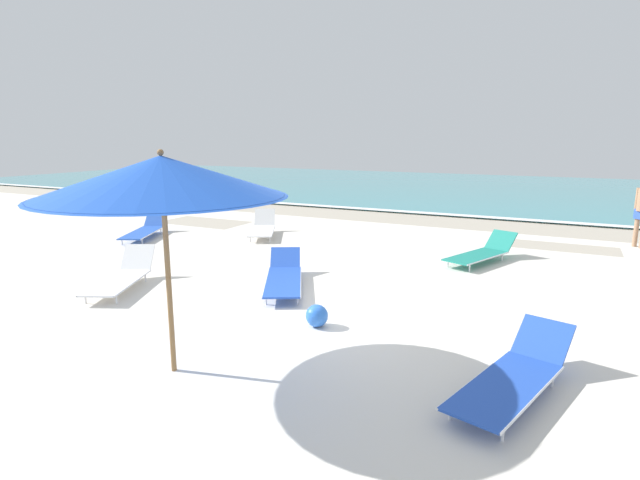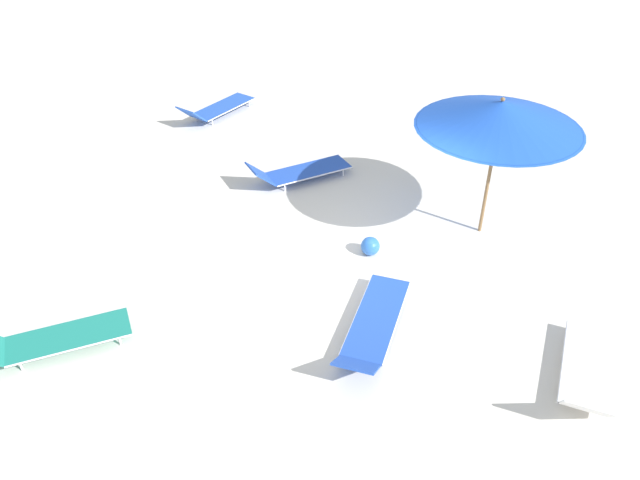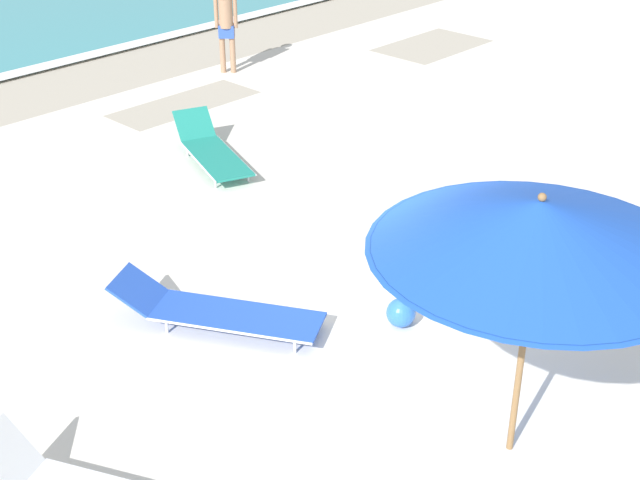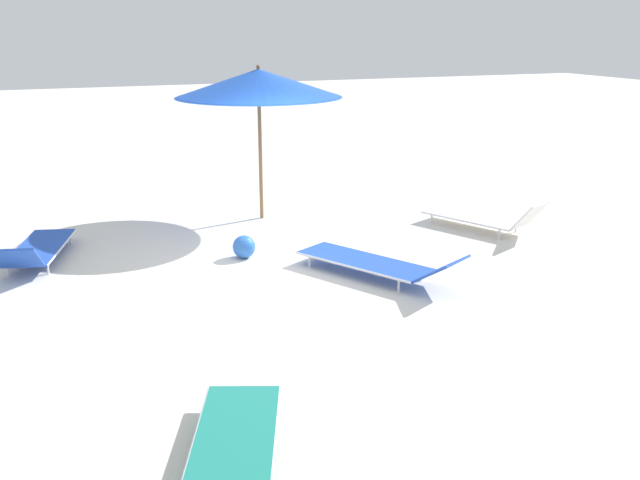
# 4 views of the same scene
# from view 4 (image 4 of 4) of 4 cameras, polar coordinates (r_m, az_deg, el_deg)

# --- Properties ---
(ground_plane) EXTENTS (60.00, 60.00, 0.16)m
(ground_plane) POSITION_cam_4_polar(r_m,az_deg,el_deg) (9.73, -3.52, -2.55)
(ground_plane) COLOR silver
(beach_umbrella) EXTENTS (2.71, 2.71, 2.53)m
(beach_umbrella) POSITION_cam_4_polar(r_m,az_deg,el_deg) (11.74, -4.94, 12.37)
(beach_umbrella) COLOR olive
(beach_umbrella) RESTS_ON ground_plane
(sun_lounger_under_umbrella) EXTENTS (1.15, 2.20, 0.55)m
(sun_lounger_under_umbrella) POSITION_cam_4_polar(r_m,az_deg,el_deg) (10.45, -21.79, -0.70)
(sun_lounger_under_umbrella) COLOR blue
(sun_lounger_under_umbrella) RESTS_ON ground_plane
(sun_lounger_mid_beach_solo) EXTENTS (1.32, 2.16, 0.56)m
(sun_lounger_mid_beach_solo) POSITION_cam_4_polar(r_m,az_deg,el_deg) (5.34, -7.18, -16.76)
(sun_lounger_mid_beach_solo) COLOR #1E8475
(sun_lounger_mid_beach_solo) RESTS_ON ground_plane
(sun_lounger_mid_beach_pair_a) EXTENTS (1.64, 2.32, 0.49)m
(sun_lounger_mid_beach_pair_a) POSITION_cam_4_polar(r_m,az_deg,el_deg) (9.23, 4.71, -1.83)
(sun_lounger_mid_beach_pair_a) COLOR blue
(sun_lounger_mid_beach_pair_a) RESTS_ON ground_plane
(sun_lounger_mid_beach_pair_b) EXTENTS (1.37, 2.04, 0.61)m
(sun_lounger_mid_beach_pair_b) POSITION_cam_4_polar(r_m,az_deg,el_deg) (11.59, 13.10, 1.80)
(sun_lounger_mid_beach_pair_b) COLOR white
(sun_lounger_mid_beach_pair_b) RESTS_ON ground_plane
(beach_ball) EXTENTS (0.32, 0.32, 0.32)m
(beach_ball) POSITION_cam_4_polar(r_m,az_deg,el_deg) (10.04, -6.10, -0.54)
(beach_ball) COLOR blue
(beach_ball) RESTS_ON ground_plane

